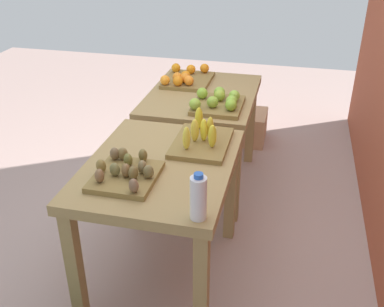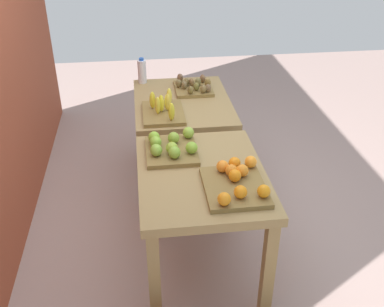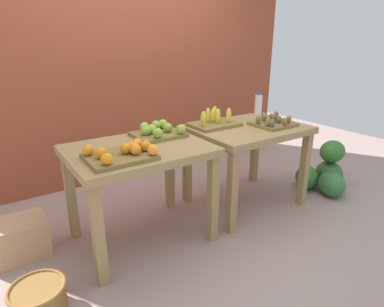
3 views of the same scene
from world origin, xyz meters
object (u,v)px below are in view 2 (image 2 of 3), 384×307
Objects in this scene: display_table_left at (201,187)px; water_bottle at (142,71)px; apple_bin at (171,147)px; watermelon_pile at (196,115)px; banana_crate at (163,110)px; orange_bin at (236,182)px; display_table_right at (182,113)px; kiwi_bin at (194,87)px.

water_bottle is (1.56, 0.32, 0.23)m from display_table_left.
apple_bin is 0.59× the size of watermelon_pile.
apple_bin is at bearing -179.06° from banana_crate.
orange_bin is at bearing -137.82° from display_table_left.
banana_crate reaches higher than display_table_right.
banana_crate is at bearing 0.94° from apple_bin.
kiwi_bin is at bearing -31.43° from display_table_right.
kiwi_bin is at bearing -5.25° from display_table_left.
banana_crate is at bearing 18.68° from orange_bin.
apple_bin is at bearing 32.72° from display_table_left.
water_bottle is 0.34× the size of watermelon_pile.
orange_bin is 2.37m from watermelon_pile.
display_table_left is at bearing 42.18° from orange_bin.
apple_bin is at bearing 37.05° from orange_bin.
display_table_right is 0.59m from water_bottle.
apple_bin is at bearing 167.18° from watermelon_pile.
apple_bin reaches higher than watermelon_pile.
watermelon_pile is (0.97, -0.25, -0.49)m from display_table_right.
water_bottle is at bearing 15.73° from orange_bin.
kiwi_bin is at bearing -33.14° from banana_crate.
display_table_left is at bearing 180.00° from display_table_right.
water_bottle reaches higher than banana_crate.
display_table_left is 2.60× the size of apple_bin.
banana_crate is 0.65× the size of watermelon_pile.
display_table_right is 1.11m from watermelon_pile.
display_table_left and display_table_right have the same top height.
display_table_right is 0.89m from apple_bin.
water_bottle reaches higher than kiwi_bin.
watermelon_pile is at bearing -9.22° from kiwi_bin.
watermelon_pile is at bearing -12.82° from apple_bin.
apple_bin is (0.26, 0.17, 0.16)m from display_table_left.
watermelon_pile is at bearing -6.72° from display_table_left.
banana_crate reaches higher than orange_bin.
orange_bin reaches higher than watermelon_pile.
apple_bin is 0.91× the size of banana_crate.
orange_bin reaches higher than kiwi_bin.
water_bottle is (0.71, 0.14, 0.07)m from banana_crate.
display_table_right is at bearing 0.00° from display_table_left.
display_table_left is 0.31m from orange_bin.
display_table_left is 2.36× the size of banana_crate.
watermelon_pile is (1.82, -0.41, -0.65)m from apple_bin.
kiwi_bin is at bearing 170.78° from watermelon_pile.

